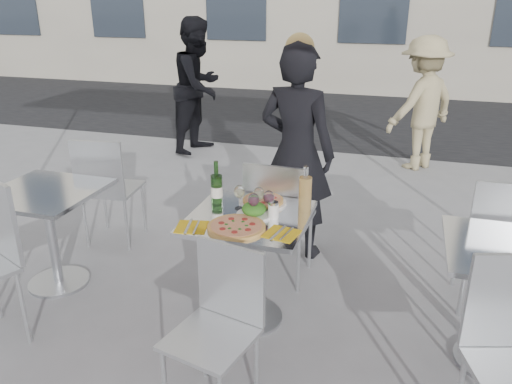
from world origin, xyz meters
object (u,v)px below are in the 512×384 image
(wineglass_red_b, at_px, (269,198))
(pizza_near, at_px, (236,227))
(side_table_right, at_px, (509,283))
(napkin_left, at_px, (192,227))
(side_chair_lfar, at_px, (106,183))
(wineglass_red_a, at_px, (254,201))
(side_table_left, at_px, (49,218))
(woman_diner, at_px, (296,153))
(carafe, at_px, (305,193))
(chair_near, at_px, (220,316))
(chair_far, at_px, (277,213))
(side_chair_rfar, at_px, (500,235))
(main_table, at_px, (249,246))
(wineglass_white_a, at_px, (239,192))
(pizza_far, at_px, (263,201))
(wine_bottle, at_px, (217,188))
(wineglass_white_b, at_px, (259,194))
(salad_plate, at_px, (254,210))
(pedestrian_b, at_px, (422,104))
(sugar_shaker, at_px, (273,210))
(pedestrian_a, at_px, (199,86))
(napkin_right, at_px, (282,233))

(wineglass_red_b, bearing_deg, pizza_near, -116.62)
(side_table_right, distance_m, napkin_left, 1.80)
(side_chair_lfar, relative_size, wineglass_red_a, 6.06)
(side_table_left, xyz_separation_m, woman_diner, (1.57, 1.03, 0.32))
(side_table_left, distance_m, carafe, 1.85)
(chair_near, bearing_deg, woman_diner, 103.48)
(side_table_left, distance_m, chair_far, 1.63)
(chair_far, bearing_deg, carafe, 130.39)
(pizza_near, height_order, wineglass_red_b, wineglass_red_b)
(side_chair_rfar, distance_m, woman_diner, 1.57)
(main_table, height_order, wineglass_white_a, wineglass_white_a)
(chair_near, xyz_separation_m, pizza_near, (-0.09, 0.52, 0.25))
(pizza_far, bearing_deg, side_chair_lfar, 162.51)
(pizza_far, xyz_separation_m, wine_bottle, (-0.28, -0.11, 0.10))
(side_table_right, xyz_separation_m, wineglass_white_b, (-1.46, 0.09, 0.32))
(pizza_near, distance_m, wineglass_white_b, 0.31)
(side_chair_lfar, height_order, salad_plate, side_chair_lfar)
(chair_far, bearing_deg, woman_diner, -89.62)
(side_chair_lfar, relative_size, pedestrian_b, 0.60)
(napkin_left, bearing_deg, wineglass_white_b, 36.47)
(woman_diner, relative_size, wineglass_white_b, 10.91)
(main_table, bearing_deg, wine_bottle, 156.71)
(main_table, relative_size, sugar_shaker, 7.01)
(sugar_shaker, bearing_deg, woman_diner, 94.90)
(pedestrian_a, height_order, napkin_left, pedestrian_a)
(wineglass_red_a, relative_size, napkin_left, 0.73)
(side_chair_rfar, xyz_separation_m, woman_diner, (-1.46, 0.49, 0.28))
(pedestrian_a, relative_size, salad_plate, 8.11)
(napkin_left, bearing_deg, side_chair_rfar, 11.59)
(side_table_left, height_order, wineglass_white_b, wineglass_white_b)
(pizza_near, height_order, sugar_shaker, sugar_shaker)
(wineglass_red_b, bearing_deg, side_table_left, -178.08)
(wine_bottle, xyz_separation_m, sugar_shaker, (0.40, -0.10, -0.06))
(side_chair_rfar, bearing_deg, wine_bottle, 10.88)
(pedestrian_b, bearing_deg, sugar_shaker, 26.64)
(chair_far, bearing_deg, napkin_right, 107.86)
(chair_far, xyz_separation_m, carafe, (0.26, -0.32, 0.30))
(side_table_left, bearing_deg, pizza_far, 8.01)
(carafe, relative_size, napkin_right, 1.38)
(side_chair_rfar, xyz_separation_m, pedestrian_b, (-0.49, 3.11, 0.22))
(pedestrian_a, bearing_deg, side_chair_lfar, -162.95)
(pizza_near, distance_m, wineglass_white_a, 0.31)
(side_table_right, distance_m, wineglass_white_a, 1.63)
(side_table_right, xyz_separation_m, napkin_right, (-1.24, -0.19, 0.21))
(salad_plate, bearing_deg, pedestrian_b, 74.62)
(main_table, distance_m, chair_far, 0.51)
(side_table_right, xyz_separation_m, napkin_left, (-1.77, -0.26, 0.21))
(pizza_near, bearing_deg, side_table_left, 172.52)
(pizza_near, distance_m, salad_plate, 0.21)
(sugar_shaker, distance_m, napkin_left, 0.50)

